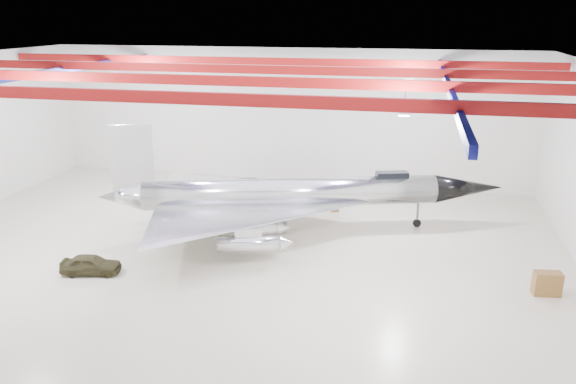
# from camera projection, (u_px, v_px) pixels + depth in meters

# --- Properties ---
(floor) EXTENTS (40.00, 40.00, 0.00)m
(floor) POSITION_uv_depth(u_px,v_px,m) (229.00, 248.00, 34.04)
(floor) COLOR beige
(floor) RESTS_ON ground
(wall_back) EXTENTS (40.00, 0.00, 40.00)m
(wall_back) POSITION_uv_depth(u_px,v_px,m) (285.00, 116.00, 46.30)
(wall_back) COLOR silver
(wall_back) RESTS_ON floor
(ceiling) EXTENTS (40.00, 40.00, 0.00)m
(ceiling) POSITION_uv_depth(u_px,v_px,m) (223.00, 63.00, 30.69)
(ceiling) COLOR #0A0F38
(ceiling) RESTS_ON wall_back
(ceiling_structure) EXTENTS (39.50, 29.50, 1.08)m
(ceiling_structure) POSITION_uv_depth(u_px,v_px,m) (223.00, 76.00, 30.90)
(ceiling_structure) COLOR maroon
(ceiling_structure) RESTS_ON ceiling
(jet_aircraft) EXTENTS (25.61, 18.78, 7.17)m
(jet_aircraft) POSITION_uv_depth(u_px,v_px,m) (290.00, 196.00, 36.09)
(jet_aircraft) COLOR silver
(jet_aircraft) RESTS_ON floor
(jeep) EXTENTS (3.41, 1.95, 1.09)m
(jeep) POSITION_uv_depth(u_px,v_px,m) (91.00, 264.00, 30.54)
(jeep) COLOR #322E19
(jeep) RESTS_ON floor
(desk) EXTENTS (1.41, 0.82, 1.23)m
(desk) POSITION_uv_depth(u_px,v_px,m) (547.00, 284.00, 28.24)
(desk) COLOR brown
(desk) RESTS_ON floor
(crate_ply) EXTENTS (0.62, 0.56, 0.36)m
(crate_ply) POSITION_uv_depth(u_px,v_px,m) (190.00, 222.00, 37.81)
(crate_ply) COLOR olive
(crate_ply) RESTS_ON floor
(toolbox_red) EXTENTS (0.43, 0.36, 0.28)m
(toolbox_red) POSITION_uv_depth(u_px,v_px,m) (229.00, 194.00, 43.69)
(toolbox_red) COLOR maroon
(toolbox_red) RESTS_ON floor
(engine_drum) EXTENTS (0.55, 0.55, 0.39)m
(engine_drum) POSITION_uv_depth(u_px,v_px,m) (283.00, 224.00, 37.30)
(engine_drum) COLOR #59595B
(engine_drum) RESTS_ON floor
(parts_bin) EXTENTS (0.70, 0.63, 0.41)m
(parts_bin) POSITION_uv_depth(u_px,v_px,m) (335.00, 209.00, 40.29)
(parts_bin) COLOR olive
(parts_bin) RESTS_ON floor
(crate_small) EXTENTS (0.41, 0.33, 0.28)m
(crate_small) POSITION_uv_depth(u_px,v_px,m) (210.00, 197.00, 43.16)
(crate_small) COLOR #59595B
(crate_small) RESTS_ON floor
(oil_barrel) EXTENTS (0.65, 0.57, 0.39)m
(oil_barrel) POSITION_uv_depth(u_px,v_px,m) (201.00, 217.00, 38.61)
(oil_barrel) COLOR olive
(oil_barrel) RESTS_ON floor
(spares_box) EXTENTS (0.37, 0.37, 0.31)m
(spares_box) POSITION_uv_depth(u_px,v_px,m) (301.00, 203.00, 41.66)
(spares_box) COLOR #59595B
(spares_box) RESTS_ON floor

